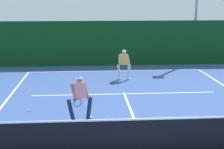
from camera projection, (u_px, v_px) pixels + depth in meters
name	position (u px, v px, depth m)	size (l,w,h in m)	color
court_line_baseline_far	(115.00, 71.00, 20.82)	(10.51, 0.10, 0.01)	white
court_line_service	(124.00, 94.00, 15.78)	(8.57, 0.10, 0.01)	white
court_line_centre	(133.00, 115.00, 12.96)	(0.10, 6.40, 0.01)	white
tennis_net	(148.00, 135.00, 9.73)	(11.52, 0.09, 1.07)	#1E4723
player_near	(80.00, 96.00, 12.19)	(0.97, 0.95, 1.66)	#1E234C
player_far	(124.00, 63.00, 18.31)	(0.89, 0.85, 1.67)	silver
tennis_ball	(142.00, 121.00, 12.18)	(0.07, 0.07, 0.07)	#D1E033
tennis_ball_extra	(29.00, 111.00, 13.33)	(0.07, 0.07, 0.07)	#D1E033
back_fence_windscreen	(113.00, 43.00, 22.24)	(22.72, 0.12, 2.94)	#0E3D18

